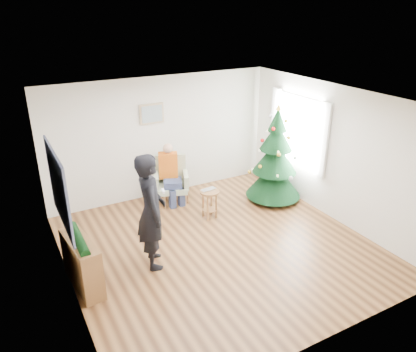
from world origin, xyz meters
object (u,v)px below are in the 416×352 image
armchair (171,185)px  console (82,264)px  stool (210,204)px  standing_man (151,211)px  christmas_tree (275,158)px

armchair → console: size_ratio=0.98×
stool → armchair: bearing=108.4°
stool → standing_man: (-1.54, -0.91, 0.66)m
christmas_tree → standing_man: (-3.14, -0.97, 0.01)m
armchair → console: bearing=-117.4°
christmas_tree → console: 4.43m
stool → armchair: 1.12m
christmas_tree → stool: size_ratio=3.62×
armchair → console: 3.08m
christmas_tree → stool: 1.73m
armchair → stool: bearing=-49.9°
stool → console: size_ratio=0.58×
armchair → standing_man: bearing=-99.4°
christmas_tree → console: bearing=-166.6°
stool → armchair: armchair is taller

